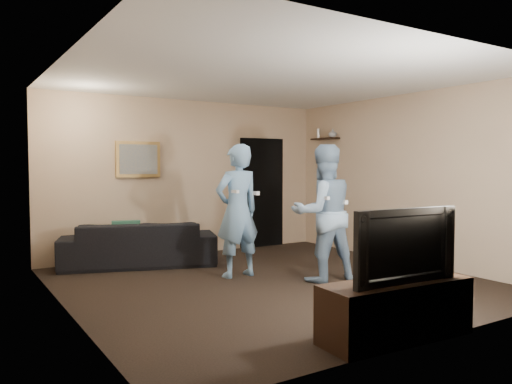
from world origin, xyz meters
TOP-DOWN VIEW (x-y plane):
  - ground at (0.00, 0.00)m, footprint 5.00×5.00m
  - ceiling at (0.00, 0.00)m, footprint 5.00×5.00m
  - wall_back at (0.00, 2.50)m, footprint 5.00×0.04m
  - wall_front at (0.00, -2.50)m, footprint 5.00×0.04m
  - wall_left at (-2.50, 0.00)m, footprint 0.04×5.00m
  - wall_right at (2.50, 0.00)m, footprint 0.04×5.00m
  - sofa at (-1.08, 1.96)m, footprint 2.42×1.56m
  - throw_pillow at (-1.27, 1.96)m, footprint 0.43×0.24m
  - painting_frame at (-0.90, 2.48)m, footprint 0.72×0.05m
  - painting_canvas at (-0.90, 2.45)m, footprint 0.62×0.01m
  - doorway at (1.45, 2.47)m, footprint 0.90×0.06m
  - light_switch at (0.85, 2.48)m, footprint 0.08×0.02m
  - wall_shelf at (2.39, 1.80)m, footprint 0.20×0.60m
  - shelf_vase at (2.39, 1.59)m, footprint 0.16×0.16m
  - shelf_figurine at (2.39, 1.99)m, footprint 0.06×0.06m
  - tv_console at (-0.26, -2.32)m, footprint 1.44×0.54m
  - television at (-0.26, -2.32)m, footprint 1.11×0.21m
  - wii_player_left at (-0.20, 0.52)m, footprint 0.66×0.51m
  - wii_player_right at (0.61, -0.30)m, footprint 0.99×0.85m

SIDE VIEW (x-z plane):
  - ground at x=0.00m, z-range 0.00..0.00m
  - tv_console at x=-0.26m, z-range 0.00..0.50m
  - sofa at x=-1.08m, z-range 0.00..0.66m
  - throw_pillow at x=-1.27m, z-range 0.28..0.68m
  - television at x=-0.26m, z-range 0.50..1.14m
  - wii_player_right at x=0.61m, z-range 0.00..1.77m
  - wii_player_left at x=-0.20m, z-range 0.00..1.79m
  - doorway at x=1.45m, z-range 0.00..2.00m
  - wall_back at x=0.00m, z-range 0.00..2.60m
  - wall_front at x=0.00m, z-range 0.00..2.60m
  - wall_left at x=-2.50m, z-range 0.00..2.60m
  - wall_right at x=2.50m, z-range 0.00..2.60m
  - light_switch at x=0.85m, z-range 1.24..1.36m
  - painting_frame at x=-0.90m, z-range 1.32..1.89m
  - painting_canvas at x=-0.90m, z-range 1.37..1.83m
  - wall_shelf at x=2.39m, z-range 1.98..2.00m
  - shelf_vase at x=2.39m, z-range 2.00..2.16m
  - shelf_figurine at x=2.39m, z-range 2.00..2.18m
  - ceiling at x=0.00m, z-range 2.58..2.62m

